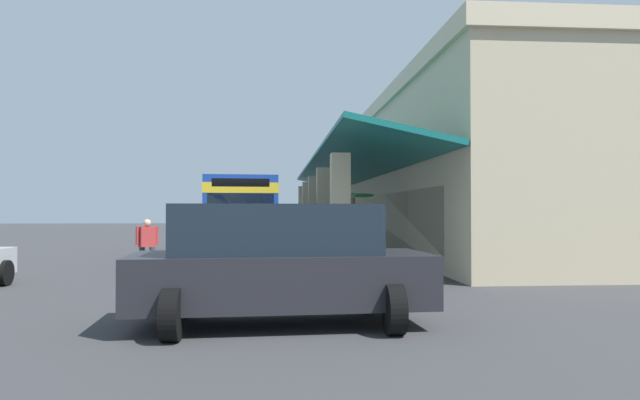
{
  "coord_description": "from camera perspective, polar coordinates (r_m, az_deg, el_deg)",
  "views": [
    {
      "loc": [
        29.0,
        1.18,
        1.86
      ],
      "look_at": [
        5.94,
        3.01,
        2.3
      ],
      "focal_mm": 32.45,
      "sensor_mm": 36.0,
      "label": 1
    }
  ],
  "objects": [
    {
      "name": "ground",
      "position": [
        29.85,
        8.71,
        -4.65
      ],
      "size": [
        120.0,
        120.0,
        0.0
      ],
      "primitive_type": "plane",
      "color": "#38383A"
    },
    {
      "name": "plaza_building",
      "position": [
        30.07,
        16.41,
        2.12
      ],
      "size": [
        28.59,
        15.3,
        7.03
      ],
      "color": "#C6B793",
      "rests_on": "ground"
    },
    {
      "name": "pedestrian",
      "position": [
        17.92,
        -16.68,
        -4.12
      ],
      "size": [
        0.46,
        0.6,
        1.61
      ],
      "color": "#38383D",
      "rests_on": "ground"
    },
    {
      "name": "transit_bus",
      "position": [
        25.22,
        -8.18,
        -1.09
      ],
      "size": [
        11.38,
        3.5,
        3.34
      ],
      "color": "#193D9E",
      "rests_on": "ground"
    },
    {
      "name": "parked_suv_charcoal",
      "position": [
        9.49,
        -4.05,
        -6.18
      ],
      "size": [
        2.89,
        4.9,
        1.97
      ],
      "color": "#232328",
      "rests_on": "ground"
    },
    {
      "name": "potted_palm",
      "position": [
        20.31,
        3.28,
        -4.57
      ],
      "size": [
        1.79,
        1.47,
        2.55
      ],
      "color": "brown",
      "rests_on": "ground"
    },
    {
      "name": "curb_strip",
      "position": [
        28.12,
        -2.25,
        -4.76
      ],
      "size": [
        33.94,
        0.5,
        0.12
      ],
      "primitive_type": "cube",
      "color": "#9E998E",
      "rests_on": "ground"
    }
  ]
}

